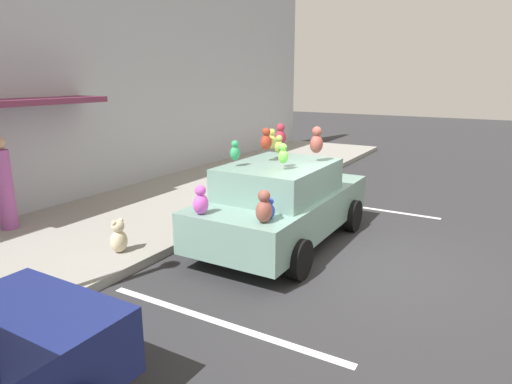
# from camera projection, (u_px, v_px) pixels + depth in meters

# --- Properties ---
(ground_plane) EXTENTS (60.00, 60.00, 0.00)m
(ground_plane) POSITION_uv_depth(u_px,v_px,m) (359.00, 265.00, 7.37)
(ground_plane) COLOR #2D2D30
(sidewalk) EXTENTS (24.00, 4.00, 0.15)m
(sidewalk) POSITION_uv_depth(u_px,v_px,m) (139.00, 215.00, 9.78)
(sidewalk) COLOR gray
(sidewalk) RESTS_ON ground
(storefront_building) EXTENTS (24.00, 1.25, 6.40)m
(storefront_building) POSITION_uv_depth(u_px,v_px,m) (60.00, 69.00, 10.03)
(storefront_building) COLOR #B2B7C1
(storefront_building) RESTS_ON ground
(parking_stripe_front) EXTENTS (0.12, 3.60, 0.01)m
(parking_stripe_front) POSITION_uv_depth(u_px,v_px,m) (361.00, 207.00, 10.61)
(parking_stripe_front) COLOR silver
(parking_stripe_front) RESTS_ON ground
(parking_stripe_rear) EXTENTS (0.12, 3.60, 0.01)m
(parking_stripe_rear) POSITION_uv_depth(u_px,v_px,m) (219.00, 322.00, 5.64)
(parking_stripe_rear) COLOR silver
(parking_stripe_rear) RESTS_ON ground
(plush_covered_car) EXTENTS (4.12, 2.04, 2.18)m
(plush_covered_car) POSITION_uv_depth(u_px,v_px,m) (283.00, 201.00, 8.13)
(plush_covered_car) COLOR gray
(plush_covered_car) RESTS_ON ground
(teddy_bear_on_sidewalk) EXTENTS (0.31, 0.25, 0.58)m
(teddy_bear_on_sidewalk) POSITION_uv_depth(u_px,v_px,m) (119.00, 237.00, 7.45)
(teddy_bear_on_sidewalk) COLOR beige
(teddy_bear_on_sidewalk) RESTS_ON sidewalk
(pedestrian_near_shopfront) EXTENTS (0.32, 0.32, 1.81)m
(pedestrian_near_shopfront) POSITION_uv_depth(u_px,v_px,m) (4.00, 186.00, 8.48)
(pedestrian_near_shopfront) COLOR #AA53A1
(pedestrian_near_shopfront) RESTS_ON sidewalk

